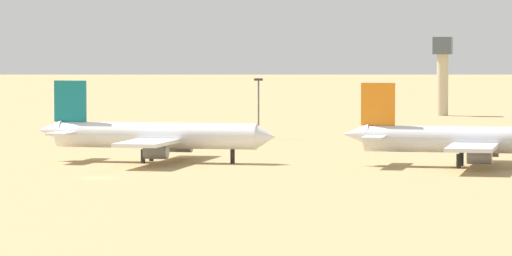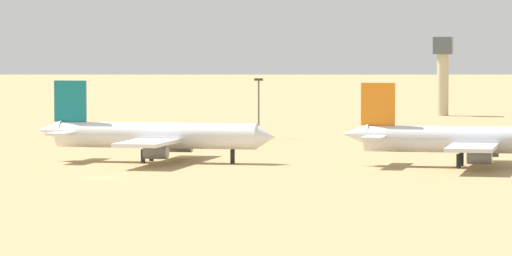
# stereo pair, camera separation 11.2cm
# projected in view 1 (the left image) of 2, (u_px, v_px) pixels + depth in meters

# --- Properties ---
(ground) EXTENTS (4000.00, 4000.00, 0.00)m
(ground) POSITION_uv_depth(u_px,v_px,m) (100.00, 178.00, 230.93)
(ground) COLOR tan
(ridge_west) EXTENTS (394.08, 275.08, 106.55)m
(ridge_west) POSITION_uv_depth(u_px,v_px,m) (166.00, 4.00, 1317.42)
(ridge_west) COLOR #8E775E
(ridge_west) RESTS_ON ground
(parked_jet_teal_2) EXTENTS (41.25, 34.48, 13.67)m
(parked_jet_teal_2) POSITION_uv_depth(u_px,v_px,m) (154.00, 136.00, 260.50)
(parked_jet_teal_2) COLOR white
(parked_jet_teal_2) RESTS_ON ground
(parked_jet_orange_3) EXTENTS (40.90, 34.22, 13.55)m
(parked_jet_orange_3) POSITION_uv_depth(u_px,v_px,m) (468.00, 140.00, 249.81)
(parked_jet_orange_3) COLOR silver
(parked_jet_orange_3) RESTS_ON ground
(control_tower) EXTENTS (5.20, 5.20, 21.77)m
(control_tower) POSITION_uv_depth(u_px,v_px,m) (443.00, 68.00, 429.27)
(control_tower) COLOR #C6B793
(control_tower) RESTS_ON ground
(light_pole_mid) EXTENTS (1.80, 0.50, 12.63)m
(light_pole_mid) POSITION_uv_depth(u_px,v_px,m) (259.00, 103.00, 326.48)
(light_pole_mid) COLOR #59595E
(light_pole_mid) RESTS_ON ground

